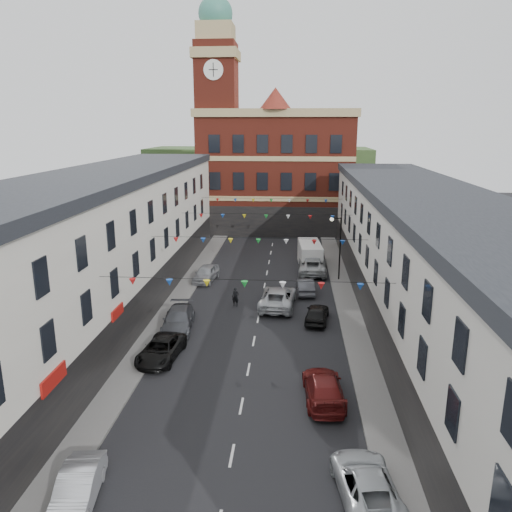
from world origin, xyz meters
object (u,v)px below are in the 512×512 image
(car_left_e, at_px, (206,273))
(car_right_d, at_px, (317,313))
(car_right_b, at_px, (366,484))
(car_right_f, at_px, (312,265))
(white_van, at_px, (310,255))
(car_right_c, at_px, (323,388))
(car_left_d, at_px, (178,320))
(moving_car, at_px, (278,297))
(pedestrian, at_px, (235,297))
(street_lamp, at_px, (338,240))
(car_left_b, at_px, (77,489))
(car_right_e, at_px, (305,286))
(car_left_c, at_px, (161,349))

(car_left_e, distance_m, car_right_d, 13.49)
(car_right_b, height_order, car_right_f, car_right_f)
(white_van, bearing_deg, car_right_c, -94.11)
(car_left_d, relative_size, car_right_d, 1.28)
(car_left_e, bearing_deg, moving_car, -35.12)
(car_left_d, bearing_deg, pedestrian, 49.45)
(moving_car, height_order, white_van, white_van)
(moving_car, xyz_separation_m, white_van, (2.86, 12.16, 0.41))
(car_right_d, bearing_deg, street_lamp, -94.31)
(pedestrian, bearing_deg, car_right_f, 67.86)
(car_left_e, bearing_deg, car_left_b, -82.57)
(car_left_e, relative_size, car_right_c, 0.88)
(street_lamp, height_order, pedestrian, street_lamp)
(car_left_d, xyz_separation_m, white_van, (9.73, 17.19, 0.48))
(car_right_b, bearing_deg, car_right_e, -92.92)
(pedestrian, bearing_deg, white_van, 74.45)
(car_left_b, xyz_separation_m, car_left_e, (0.00, 28.26, 0.07))
(car_left_e, xyz_separation_m, moving_car, (6.87, -6.30, 0.07))
(car_right_b, relative_size, moving_car, 0.82)
(car_right_e, height_order, white_van, white_van)
(car_right_b, xyz_separation_m, car_right_f, (-1.08, 30.45, 0.15))
(car_right_b, distance_m, car_right_d, 17.99)
(car_left_c, height_order, car_right_b, car_right_b)
(moving_car, bearing_deg, car_left_d, 40.02)
(car_right_b, relative_size, car_right_d, 1.21)
(car_right_d, relative_size, white_van, 0.72)
(car_left_b, bearing_deg, car_right_e, 62.37)
(car_left_e, bearing_deg, car_right_d, -35.64)
(car_left_d, distance_m, pedestrian, 6.05)
(car_right_e, bearing_deg, white_van, -98.21)
(street_lamp, height_order, car_right_c, street_lamp)
(car_right_b, relative_size, white_van, 0.87)
(car_right_c, height_order, car_right_e, car_right_c)
(car_left_d, relative_size, car_right_f, 0.86)
(car_right_c, height_order, white_van, white_van)
(car_left_d, height_order, car_right_e, car_left_d)
(street_lamp, xyz_separation_m, car_right_b, (-1.05, -28.19, -3.25))
(street_lamp, xyz_separation_m, car_left_d, (-12.05, -12.36, -3.18))
(car_left_c, bearing_deg, car_right_c, -17.13)
(car_left_c, distance_m, car_right_d, 11.98)
(car_left_e, height_order, pedestrian, pedestrian)
(pedestrian, bearing_deg, car_left_c, -98.55)
(car_right_c, height_order, pedestrian, pedestrian)
(car_right_c, xyz_separation_m, white_van, (-0.01, 25.91, 0.49))
(moving_car, relative_size, white_van, 1.05)
(car_right_d, distance_m, car_right_e, 6.48)
(car_left_e, distance_m, car_right_f, 10.45)
(car_right_e, bearing_deg, car_left_e, -21.02)
(car_right_e, height_order, car_right_f, car_right_f)
(street_lamp, relative_size, car_left_c, 1.31)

